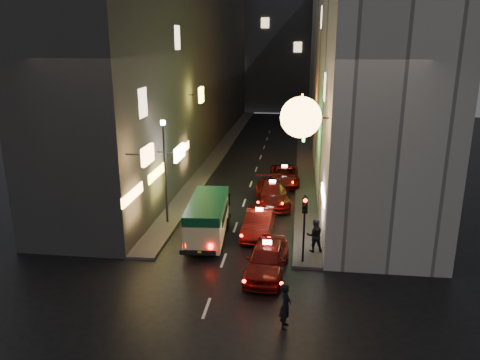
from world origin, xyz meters
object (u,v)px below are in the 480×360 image
at_px(minibus, 207,215).
at_px(lamp_post, 165,165).
at_px(traffic_light, 305,215).
at_px(taxi_near, 267,256).
at_px(pedestrian_crossing, 285,303).

xyz_separation_m(minibus, lamp_post, (-2.91, 2.04, 2.24)).
bearing_deg(traffic_light, lamp_post, 151.09).
xyz_separation_m(traffic_light, lamp_post, (-8.20, 4.53, 1.04)).
bearing_deg(taxi_near, lamp_post, 139.03).
xyz_separation_m(taxi_near, traffic_light, (1.72, 1.10, 1.79)).
height_order(taxi_near, lamp_post, lamp_post).
xyz_separation_m(minibus, pedestrian_crossing, (4.59, -7.89, -0.42)).
bearing_deg(taxi_near, traffic_light, 32.73).
bearing_deg(minibus, pedestrian_crossing, -59.82).
relative_size(taxi_near, traffic_light, 1.66).
bearing_deg(pedestrian_crossing, taxi_near, 20.66).
relative_size(minibus, pedestrian_crossing, 2.64).
relative_size(taxi_near, pedestrian_crossing, 2.75).
distance_m(traffic_light, lamp_post, 9.42).
distance_m(minibus, taxi_near, 5.09).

